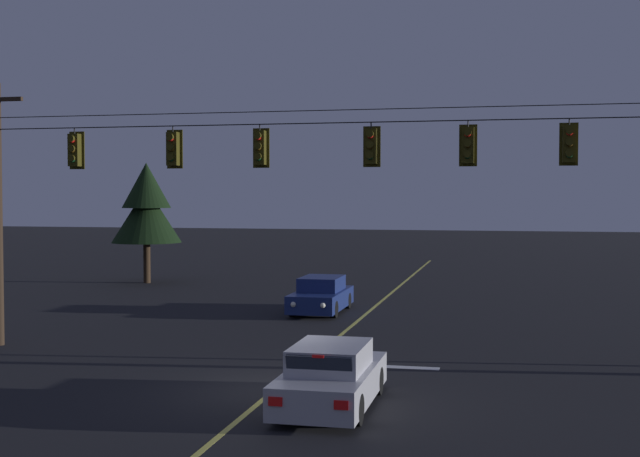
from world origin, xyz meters
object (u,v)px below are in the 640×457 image
Objects in this scene: car_waiting_near_lane at (331,378)px; traffic_light_centre at (260,148)px; traffic_light_far_right at (569,144)px; traffic_light_leftmost at (74,150)px; tree_verge_far at (146,207)px; traffic_light_right_inner at (371,146)px; traffic_light_rightmost at (468,145)px; car_oncoming_lead at (321,296)px; traffic_light_left_inner at (173,149)px.

traffic_light_centre is at bearing 121.51° from car_waiting_near_lane.
traffic_light_far_right is 0.28× the size of car_waiting_near_lane.
traffic_light_leftmost is at bearing 180.00° from traffic_light_far_right.
traffic_light_centre is 21.35m from tree_verge_far.
car_waiting_near_lane is at bearing -30.04° from traffic_light_leftmost.
traffic_light_right_inner is 1.00× the size of traffic_light_far_right.
traffic_light_far_right is at bearing 0.00° from traffic_light_right_inner.
traffic_light_right_inner reaches higher than car_waiting_near_lane.
traffic_light_rightmost reaches higher than car_waiting_near_lane.
traffic_light_centre is at bearing 0.00° from traffic_light_leftmost.
traffic_light_centre and traffic_light_rightmost have the same top height.
car_waiting_near_lane is at bearing -76.54° from car_oncoming_lead.
traffic_light_far_right is at bearing -46.71° from car_oncoming_lead.
traffic_light_left_inner and traffic_light_right_inner have the same top height.
traffic_light_far_right is at bearing 0.00° from traffic_light_rightmost.
traffic_light_centre is 1.00× the size of traffic_light_rightmost.
traffic_light_right_inner is 5.20m from traffic_light_far_right.
traffic_light_rightmost is 1.00× the size of traffic_light_far_right.
traffic_light_far_right is 13.68m from car_oncoming_lead.
traffic_light_left_inner is 1.00× the size of traffic_light_far_right.
traffic_light_right_inner is at bearing 180.00° from traffic_light_rightmost.
traffic_light_right_inner is at bearing 180.00° from traffic_light_far_right.
traffic_light_leftmost is 1.00× the size of traffic_light_left_inner.
traffic_light_left_inner and traffic_light_far_right have the same top height.
traffic_light_centre is at bearing 180.00° from traffic_light_right_inner.
tree_verge_far is at bearing 116.54° from traffic_light_left_inner.
traffic_light_rightmost is (5.78, 0.00, 0.00)m from traffic_light_centre.
traffic_light_rightmost and traffic_light_far_right have the same top height.
tree_verge_far reaches higher than car_waiting_near_lane.
tree_verge_far is (-19.90, 17.86, -1.95)m from traffic_light_far_right.
traffic_light_left_inner is 20.06m from tree_verge_far.
traffic_light_left_inner is 9.34m from car_waiting_near_lane.
traffic_light_far_right is (5.20, 0.00, 0.00)m from traffic_light_right_inner.
traffic_light_left_inner and traffic_light_rightmost have the same top height.
traffic_light_left_inner is (3.11, 0.00, 0.00)m from traffic_light_leftmost.
traffic_light_leftmost is 14.09m from traffic_light_far_right.
car_oncoming_lead is (-8.66, 9.19, -5.28)m from traffic_light_far_right.
traffic_light_leftmost is 11.91m from car_oncoming_lead.
traffic_light_left_inner and traffic_light_centre have the same top height.
car_oncoming_lead is (-3.45, 9.19, -5.28)m from traffic_light_right_inner.
traffic_light_right_inner is (3.17, 0.00, 0.00)m from traffic_light_centre.
traffic_light_centre is 5.78m from traffic_light_rightmost.
traffic_light_left_inner is 1.00× the size of traffic_light_rightmost.
traffic_light_leftmost is 5.72m from traffic_light_centre.
traffic_light_centre is 10.60m from car_oncoming_lead.
traffic_light_far_right is (14.09, 0.00, 0.00)m from traffic_light_leftmost.
traffic_light_centre is at bearing 180.00° from traffic_light_rightmost.
traffic_light_left_inner is 0.28× the size of car_waiting_near_lane.
tree_verge_far is (-11.53, 17.86, -1.95)m from traffic_light_centre.
traffic_light_rightmost is at bearing -45.90° from tree_verge_far.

